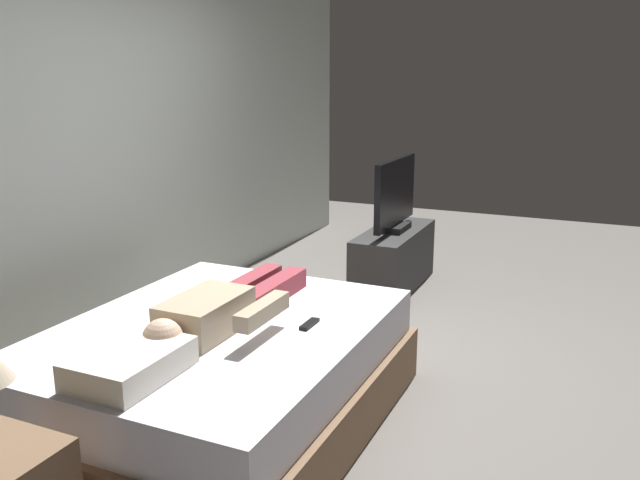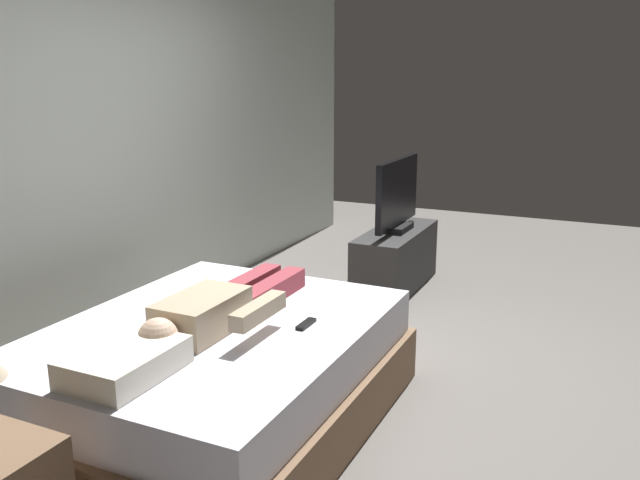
% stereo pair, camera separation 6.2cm
% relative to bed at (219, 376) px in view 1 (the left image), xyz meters
% --- Properties ---
extents(ground_plane, '(10.00, 10.00, 0.00)m').
position_rel_bed_xyz_m(ground_plane, '(0.88, -0.50, -0.26)').
color(ground_plane, slate).
extents(back_wall, '(6.40, 0.10, 2.80)m').
position_rel_bed_xyz_m(back_wall, '(1.28, 1.40, 1.14)').
color(back_wall, silver).
rests_on(back_wall, ground).
extents(bed, '(1.92, 1.53, 0.54)m').
position_rel_bed_xyz_m(bed, '(0.00, 0.00, 0.00)').
color(bed, brown).
rests_on(bed, ground).
extents(pillow, '(0.48, 0.34, 0.12)m').
position_rel_bed_xyz_m(pillow, '(-0.64, -0.00, 0.34)').
color(pillow, silver).
rests_on(pillow, bed).
extents(person, '(1.26, 0.46, 0.18)m').
position_rel_bed_xyz_m(person, '(0.03, -0.02, 0.36)').
color(person, tan).
rests_on(person, bed).
extents(remote, '(0.15, 0.04, 0.02)m').
position_rel_bed_xyz_m(remote, '(0.18, -0.43, 0.29)').
color(remote, black).
rests_on(remote, bed).
extents(tv_stand, '(1.10, 0.40, 0.50)m').
position_rel_bed_xyz_m(tv_stand, '(2.49, -0.11, -0.01)').
color(tv_stand, '#2D2D2D').
rests_on(tv_stand, ground).
extents(tv, '(0.88, 0.20, 0.59)m').
position_rel_bed_xyz_m(tv, '(2.49, -0.11, 0.52)').
color(tv, black).
rests_on(tv, tv_stand).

